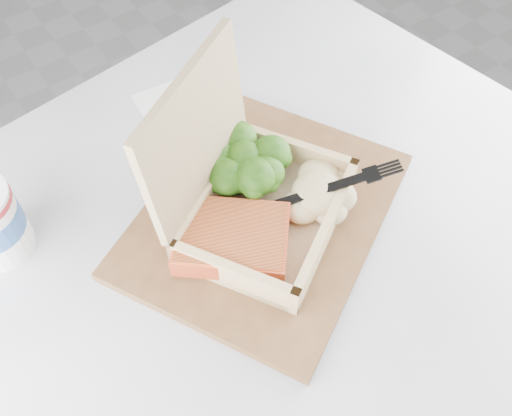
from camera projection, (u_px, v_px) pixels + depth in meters
floor at (348, 185)px, 1.66m from camera, size 4.00×4.00×0.00m
cafe_table at (291, 316)px, 0.82m from camera, size 0.94×0.94×0.74m
serving_tray at (264, 214)px, 0.68m from camera, size 0.41×0.39×0.01m
takeout_container at (245, 189)px, 0.64m from camera, size 0.26×0.25×0.19m
salmon_fillet at (232, 238)px, 0.63m from camera, size 0.15×0.15×0.03m
broccoli_pile at (245, 164)px, 0.68m from camera, size 0.11×0.11×0.04m
mashed_potatoes at (319, 193)px, 0.66m from camera, size 0.10×0.09×0.04m
plastic_fork at (303, 194)px, 0.64m from camera, size 0.15×0.07×0.03m
receipt at (178, 119)px, 0.79m from camera, size 0.09×0.16×0.00m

